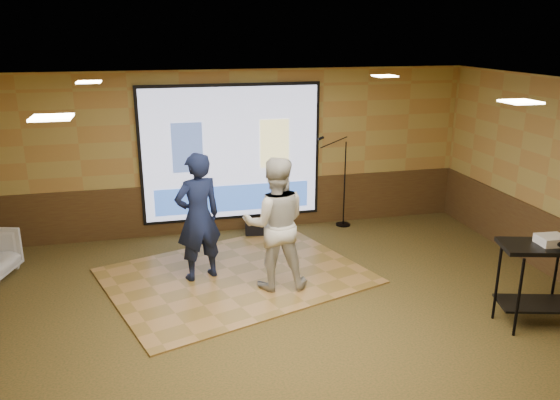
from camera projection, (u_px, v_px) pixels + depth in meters
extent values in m
plane|color=#283216|center=(274.00, 318.00, 7.23)|extent=(9.00, 9.00, 0.00)
cube|color=#A99046|center=(231.00, 153.00, 10.03)|extent=(9.00, 0.04, 3.00)
cube|color=#A99046|center=(393.00, 378.00, 3.53)|extent=(9.00, 0.04, 3.00)
cube|color=beige|center=(273.00, 89.00, 6.34)|extent=(9.00, 7.00, 0.04)
cube|color=#452917|center=(233.00, 206.00, 10.32)|extent=(9.00, 0.04, 0.95)
cube|color=black|center=(232.00, 153.00, 9.99)|extent=(3.32, 0.03, 2.52)
cube|color=#C9D2FF|center=(232.00, 154.00, 9.96)|extent=(3.20, 0.02, 2.40)
cube|color=#3F548B|center=(187.00, 148.00, 9.72)|extent=(0.55, 0.01, 0.90)
cube|color=#ECE088|center=(275.00, 144.00, 10.08)|extent=(0.55, 0.01, 0.90)
cube|color=blue|center=(233.00, 198.00, 10.20)|extent=(2.88, 0.01, 0.50)
cube|color=beige|center=(89.00, 82.00, 7.53)|extent=(0.32, 0.32, 0.02)
cube|color=beige|center=(385.00, 76.00, 8.51)|extent=(0.32, 0.32, 0.02)
cube|color=beige|center=(52.00, 118.00, 4.46)|extent=(0.32, 0.32, 0.02)
cube|color=beige|center=(521.00, 102.00, 5.44)|extent=(0.32, 0.32, 0.02)
cube|color=olive|center=(236.00, 276.00, 8.45)|extent=(4.45, 3.88, 0.03)
imported|color=#131B3C|center=(198.00, 217.00, 8.09)|extent=(0.83, 0.67, 1.95)
imported|color=beige|center=(275.00, 224.00, 7.81)|extent=(1.04, 0.87, 1.95)
cylinder|color=black|center=(519.00, 298.00, 6.67)|extent=(0.04, 0.04, 1.04)
cylinder|color=black|center=(497.00, 283.00, 7.08)|extent=(0.04, 0.04, 1.04)
cylinder|color=black|center=(555.00, 276.00, 7.28)|extent=(0.04, 0.04, 1.04)
cube|color=black|center=(544.00, 247.00, 6.81)|extent=(1.04, 0.55, 0.05)
cube|color=black|center=(535.00, 304.00, 7.05)|extent=(0.93, 0.49, 0.03)
cube|color=silver|center=(551.00, 240.00, 6.80)|extent=(0.35, 0.30, 0.11)
cylinder|color=black|center=(343.00, 224.00, 10.69)|extent=(0.29, 0.29, 0.02)
cylinder|color=black|center=(345.00, 184.00, 10.45)|extent=(0.02, 0.02, 1.66)
cylinder|color=black|center=(334.00, 142.00, 10.15)|extent=(0.53, 0.02, 0.21)
cylinder|color=black|center=(321.00, 138.00, 10.07)|extent=(0.12, 0.05, 0.08)
cube|color=black|center=(258.00, 227.00, 10.16)|extent=(0.49, 0.37, 0.28)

